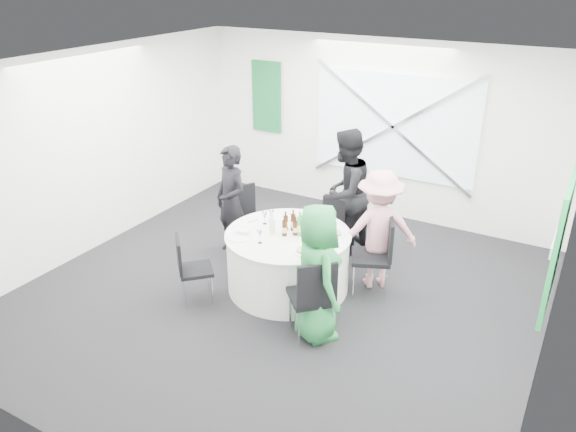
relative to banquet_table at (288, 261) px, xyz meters
The scene contains 43 objects.
floor 0.43m from the banquet_table, 90.00° to the right, with size 6.00×6.00×0.00m, color black.
ceiling 2.43m from the banquet_table, 90.00° to the right, with size 6.00×6.00×0.00m, color white.
wall_back 2.98m from the banquet_table, 90.00° to the left, with size 6.00×6.00×0.00m, color white.
wall_front 3.36m from the banquet_table, 90.00° to the right, with size 6.00×6.00×0.00m, color white.
wall_left 3.17m from the banquet_table, behind, with size 6.00×6.00×0.00m, color white.
wall_right 3.17m from the banquet_table, ahead, with size 6.00×6.00×0.00m, color white.
window_panel 2.99m from the banquet_table, 83.80° to the left, with size 2.60×0.03×1.60m, color silver.
window_brace_a 2.96m from the banquet_table, 83.71° to the left, with size 0.05×0.05×3.16m, color silver.
window_brace_b 2.96m from the banquet_table, 83.71° to the left, with size 0.05×0.05×3.16m, color silver.
green_banner 3.65m from the banquet_table, 126.03° to the left, with size 0.55×0.04×1.20m, color #136028.
green_sign 3.08m from the banquet_table, ahead, with size 0.05×1.20×1.40m, color #1A9341.
banquet_table is the anchor object (origin of this frame).
chair_back 1.05m from the banquet_table, 85.69° to the left, with size 0.41×0.42×0.84m.
chair_back_left 1.15m from the banquet_table, 151.28° to the left, with size 0.61×0.60×0.98m.
chair_back_right 1.14m from the banquet_table, 23.29° to the left, with size 0.61×0.61×1.02m.
chair_front_right 1.14m from the banquet_table, 46.15° to the right, with size 0.64×0.64×1.00m.
chair_front_left 1.23m from the banquet_table, 135.50° to the right, with size 0.55×0.55×0.86m.
person_man_back_left 1.32m from the banquet_table, 158.68° to the left, with size 0.57×0.38×1.57m, color black.
person_man_back 1.39m from the banquet_table, 82.07° to the left, with size 0.87×0.48×1.79m, color black.
person_woman_pink 1.19m from the banquet_table, 34.17° to the left, with size 1.00×0.47×1.55m, color pink.
person_woman_green 1.12m from the banquet_table, 42.83° to the right, with size 0.77×0.50×1.57m, color #24863F.
plate_back 0.64m from the banquet_table, 91.72° to the left, with size 0.27×0.27×0.01m.
plate_back_left 0.63m from the banquet_table, 140.67° to the left, with size 0.28×0.28×0.01m.
plate_back_right 0.69m from the banquet_table, 26.74° to the left, with size 0.27×0.27×0.04m.
plate_front_right 0.65m from the banquet_table, 40.23° to the right, with size 0.24×0.24×0.04m.
plate_front_left 0.72m from the banquet_table, 141.02° to the right, with size 0.30×0.30×0.01m.
napkin 0.69m from the banquet_table, 149.29° to the right, with size 0.16×0.11×0.05m, color white.
beer_bottle_a 0.49m from the banquet_table, 132.82° to the left, with size 0.06×0.06×0.24m.
beer_bottle_b 0.50m from the banquet_table, 87.59° to the left, with size 0.06×0.06×0.27m.
beer_bottle_c 0.48m from the banquet_table, 12.85° to the left, with size 0.06×0.06×0.24m.
beer_bottle_d 0.48m from the banquet_table, 101.55° to the right, with size 0.06×0.06×0.26m.
green_water_bottle 0.52m from the banquet_table, 15.16° to the left, with size 0.08×0.08×0.31m.
clear_water_bottle 0.53m from the banquet_table, 148.99° to the right, with size 0.08×0.08×0.28m.
wine_glass_a 0.61m from the banquet_table, 25.44° to the right, with size 0.07×0.07×0.17m.
wine_glass_b 0.64m from the banquet_table, 152.55° to the left, with size 0.07×0.07×0.17m.
wine_glass_c 0.65m from the banquet_table, 165.76° to the left, with size 0.07×0.07×0.17m.
wine_glass_d 0.65m from the banquet_table, 113.76° to the right, with size 0.07×0.07×0.17m.
fork_a 0.69m from the banquet_table, 16.47° to the left, with size 0.01×0.15×0.01m, color silver.
knife_a 0.69m from the banquet_table, 42.81° to the left, with size 0.01×0.15×0.01m, color silver.
fork_b 0.69m from the banquet_table, 130.33° to the left, with size 0.01×0.15×0.01m, color silver.
knife_b 0.69m from the banquet_table, behind, with size 0.01×0.15×0.01m, color silver.
fork_c 0.69m from the banquet_table, 73.13° to the left, with size 0.01×0.15×0.01m, color silver.
knife_c 0.69m from the banquet_table, 112.96° to the left, with size 0.01×0.15×0.01m, color silver.
Camera 1 is at (3.07, -5.16, 3.81)m, focal length 35.00 mm.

